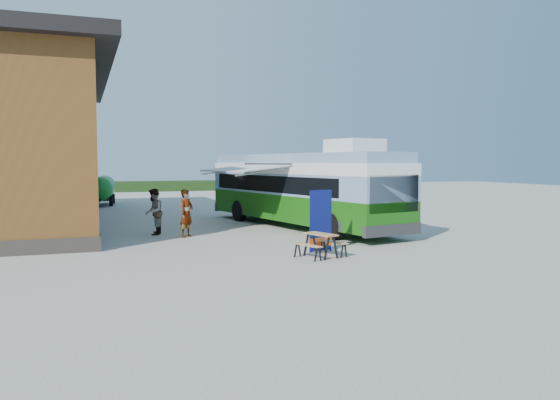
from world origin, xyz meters
name	(u,v)px	position (x,y,z in m)	size (l,w,h in m)	color
ground	(283,242)	(0.00, 0.00, 0.00)	(100.00, 100.00, 0.00)	#BCB7AD
barn	(3,149)	(-10.50, 10.00, 3.59)	(9.60, 21.20, 7.50)	brown
hedge	(231,185)	(8.00, 38.00, 0.50)	(40.00, 3.00, 1.00)	#264419
bus	(300,187)	(2.33, 4.09, 1.85)	(5.10, 12.87, 3.87)	#267713
awning	(248,165)	(-0.06, 4.34, 2.82)	(3.34, 4.58, 0.52)	white
banner	(321,227)	(0.39, -2.55, 0.84)	(0.88, 0.30, 2.05)	navy
picnic_table	(321,240)	(-0.03, -3.51, 0.56)	(1.60, 1.50, 0.75)	tan
person_a	(186,213)	(-3.14, 2.51, 0.95)	(0.69, 0.45, 1.90)	#999999
person_b	(154,212)	(-4.28, 3.65, 0.94)	(0.92, 0.72, 1.89)	#999999
slurry_tanker	(103,188)	(-5.70, 20.62, 1.15)	(2.00, 5.41, 2.00)	#167C24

